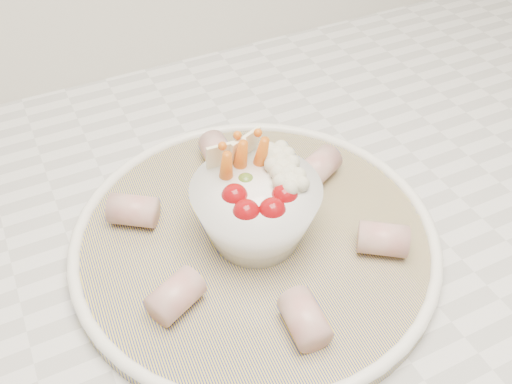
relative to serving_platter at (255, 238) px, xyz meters
name	(u,v)px	position (x,y,z in m)	size (l,w,h in m)	color
serving_platter	(255,238)	(0.00, 0.00, 0.00)	(0.38, 0.38, 0.02)	navy
veggie_bowl	(257,207)	(0.00, 0.00, 0.04)	(0.12, 0.12, 0.10)	white
cured_meat_rolls	(255,224)	(0.00, 0.00, 0.02)	(0.25, 0.28, 0.03)	#AD544F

